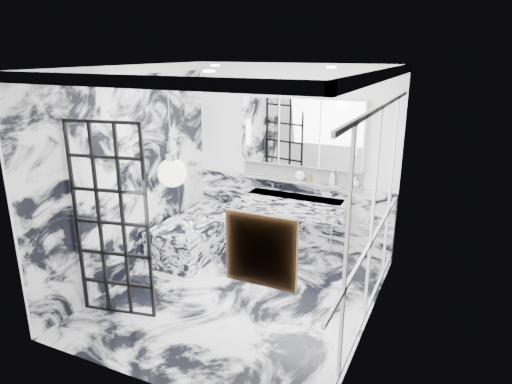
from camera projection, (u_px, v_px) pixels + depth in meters
The scene contains 25 objects.
floor at pixel (240, 294), 5.81m from camera, with size 3.60×3.60×0.00m, color silver.
ceiling at pixel (237, 67), 4.97m from camera, with size 3.60×3.60×0.00m, color white.
wall_back at pixel (292, 158), 6.95m from camera, with size 3.60×3.60×0.00m, color white.
wall_front at pixel (141, 246), 3.84m from camera, with size 3.60×3.60×0.00m, color white.
wall_left at pixel (131, 174), 6.04m from camera, with size 3.60×3.60×0.00m, color white.
wall_right at pixel (375, 209), 4.75m from camera, with size 3.60×3.60×0.00m, color white.
marble_clad_back at pixel (291, 212), 7.19m from camera, with size 3.18×0.05×1.05m, color silver.
marble_clad_left at pixel (133, 179), 6.05m from camera, with size 0.02×3.56×2.68m, color silver.
panel_molding at pixel (372, 217), 4.78m from camera, with size 0.03×3.40×2.30m, color white.
soap_bottle_a at pixel (333, 177), 6.66m from camera, with size 0.09×0.09×0.23m, color #8C5919.
soap_bottle_b at pixel (332, 179), 6.67m from camera, with size 0.07×0.07×0.16m, color #4C4C51.
soap_bottle_c at pixel (355, 182), 6.53m from camera, with size 0.12×0.12×0.16m, color silver.
face_pot at pixel (300, 176), 6.87m from camera, with size 0.16×0.16×0.16m, color white.
amber_bottle at pixel (309, 178), 6.82m from camera, with size 0.04×0.04×0.10m, color #8C5919.
flower_vase at pixel (188, 234), 6.14m from camera, with size 0.08×0.08×0.12m, color silver.
crittall_door at pixel (111, 223), 5.09m from camera, with size 0.88×0.04×2.26m, color black, non-canonical shape.
artwork at pixel (261, 250), 3.38m from camera, with size 0.47×0.05×0.47m, color orange.
pendant_light at pixel (172, 173), 4.11m from camera, with size 0.26×0.26×0.26m, color white.
trough_sink at pixel (295, 206), 6.88m from camera, with size 1.60×0.45×0.30m, color silver.
ledge at pixel (299, 181), 6.92m from camera, with size 1.90×0.14×0.04m, color silver.
subway_tile at pixel (301, 172), 6.93m from camera, with size 1.90×0.03×0.23m, color white.
mirror_cabinet at pixel (301, 132), 6.70m from camera, with size 1.90×0.16×1.00m, color white.
sconce_left at pixel (248, 132), 6.96m from camera, with size 0.07×0.07×0.40m, color white.
sconce_right at pixel (355, 141), 6.29m from camera, with size 0.07×0.07×0.40m, color white.
bathtub at pixel (198, 234), 6.98m from camera, with size 0.75×1.65×0.55m, color silver.
Camera 1 is at (2.38, -4.58, 2.98)m, focal length 32.00 mm.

